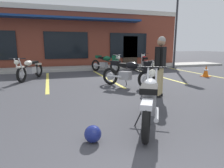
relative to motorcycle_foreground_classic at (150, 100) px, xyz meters
The scene contains 13 objects.
ground_plane 1.67m from the motorcycle_foreground_classic, 110.02° to the left, with size 80.00×80.00×0.00m, color #3D3D42.
sidewalk_kerb 8.93m from the motorcycle_foreground_classic, 93.52° to the left, with size 22.00×1.80×0.14m, color #A8A59E.
brick_storefront_building 13.11m from the motorcycle_foreground_classic, 92.40° to the left, with size 16.16×7.02×3.88m.
painted_stall_lines 5.35m from the motorcycle_foreground_classic, 95.90° to the left, with size 12.69×4.80×0.01m.
motorcycle_foreground_classic is the anchor object (origin of this frame).
motorcycle_red_sportbike 8.08m from the motorcycle_foreground_classic, 63.23° to the left, with size 1.07×2.01×0.98m.
motorcycle_black_cruiser 6.32m from the motorcycle_foreground_classic, 113.05° to the left, with size 1.13×1.98×0.98m.
motorcycle_blue_standard 3.20m from the motorcycle_foreground_classic, 72.88° to the left, with size 1.53×1.76×0.98m.
motorcycle_green_cafe_racer 7.19m from the motorcycle_foreground_classic, 79.92° to the left, with size 1.32×1.88×0.98m.
person_by_back_row 2.11m from the motorcycle_foreground_classic, 53.51° to the left, with size 0.51×0.48×1.68m.
helmet_on_pavement 1.25m from the motorcycle_foreground_classic, 162.00° to the right, with size 0.26×0.26×0.26m.
traffic_cone 6.71m from the motorcycle_foreground_classic, 38.34° to the left, with size 0.34×0.34×0.53m.
parking_lot_lamp_post 10.17m from the motorcycle_foreground_classic, 51.60° to the left, with size 0.24×0.76×4.82m.
Camera 1 is at (-1.16, -0.97, 1.42)m, focal length 31.05 mm.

